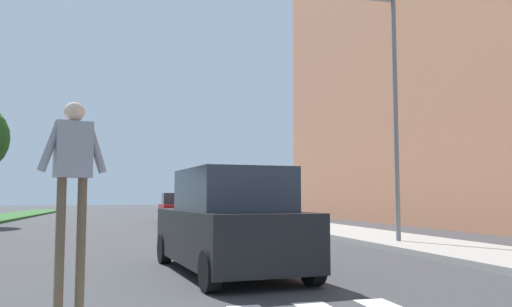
# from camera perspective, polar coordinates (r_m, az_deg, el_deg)

# --- Properties ---
(ground_plane) EXTENTS (140.00, 140.00, 0.00)m
(ground_plane) POSITION_cam_1_polar(r_m,az_deg,el_deg) (29.77, -14.38, -7.46)
(ground_plane) COLOR #38383A
(sidewalk_right) EXTENTS (3.00, 64.00, 0.15)m
(sidewalk_right) POSITION_cam_1_polar(r_m,az_deg,el_deg) (28.97, 2.96, -7.53)
(sidewalk_right) COLOR #9E9991
(sidewalk_right) RESTS_ON ground_plane
(street_lamp_right) EXTENTS (1.02, 0.24, 7.50)m
(street_lamp_right) POSITION_cam_1_polar(r_m,az_deg,el_deg) (16.31, 14.80, 6.49)
(street_lamp_right) COLOR slate
(street_lamp_right) RESTS_ON sidewalk_right
(pedestrian_performer) EXTENTS (0.74, 0.35, 2.49)m
(pedestrian_performer) POSITION_cam_1_polar(r_m,az_deg,el_deg) (6.03, -19.56, -2.42)
(pedestrian_performer) COLOR brown
(pedestrian_performer) RESTS_ON ground_plane
(suv_crossing) EXTENTS (2.47, 4.80, 1.97)m
(suv_crossing) POSITION_cam_1_polar(r_m,az_deg,el_deg) (9.95, -2.98, -7.75)
(suv_crossing) COLOR black
(suv_crossing) RESTS_ON ground_plane
(sedan_midblock) EXTENTS (1.88, 4.32, 1.68)m
(sedan_midblock) POSITION_cam_1_polar(r_m,az_deg,el_deg) (30.98, -8.83, -6.00)
(sedan_midblock) COLOR maroon
(sedan_midblock) RESTS_ON ground_plane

